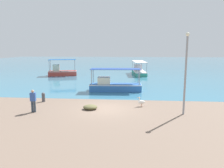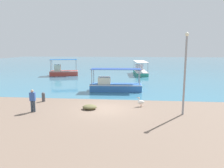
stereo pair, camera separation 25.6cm
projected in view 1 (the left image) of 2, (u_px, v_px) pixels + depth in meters
name	position (u px, v px, depth m)	size (l,w,h in m)	color
ground	(106.00, 109.00, 17.15)	(120.00, 120.00, 0.00)	#7B6656
harbor_water	(125.00, 64.00, 64.30)	(110.00, 90.00, 0.00)	teal
fishing_boat_far_right	(139.00, 71.00, 38.85)	(2.61, 7.08, 2.31)	teal
fishing_boat_near_right	(114.00, 85.00, 24.04)	(5.72, 2.15, 2.45)	#2E65AD
fishing_boat_outer	(62.00, 72.00, 37.08)	(5.02, 3.06, 2.74)	#BB3F35
pelican	(141.00, 102.00, 17.72)	(0.79, 0.43, 0.80)	#E0997A
lamp_post	(186.00, 69.00, 15.19)	(0.28, 0.28, 5.76)	gray
mooring_bollard	(43.00, 97.00, 19.26)	(0.30, 0.30, 0.83)	#47474C
fisherman_standing	(33.00, 100.00, 16.06)	(0.42, 0.26, 1.69)	#303D4A
net_pile	(90.00, 107.00, 16.93)	(1.11, 0.95, 0.35)	brown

